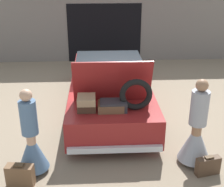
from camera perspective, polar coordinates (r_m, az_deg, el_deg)
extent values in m
plane|color=#7F705B|center=(8.47, -0.47, -2.51)|extent=(40.00, 40.00, 0.00)
cube|color=slate|center=(12.16, -1.42, 12.43)|extent=(12.00, 0.12, 2.80)
cube|color=black|center=(12.15, -1.40, 10.98)|extent=(2.80, 0.02, 2.20)
cube|color=maroon|center=(8.26, -0.48, 0.64)|extent=(1.97, 4.88, 0.65)
cube|color=#1E2328|center=(8.35, -0.59, 4.92)|extent=(1.73, 1.56, 0.46)
cylinder|color=black|center=(9.75, -6.26, 2.98)|extent=(0.18, 0.65, 0.65)
cylinder|color=black|center=(9.81, 4.47, 3.18)|extent=(0.18, 0.65, 0.65)
cylinder|color=black|center=(7.04, -7.43, -5.43)|extent=(0.18, 0.65, 0.65)
cylinder|color=black|center=(7.12, 7.44, -5.06)|extent=(0.18, 0.65, 0.65)
cube|color=silver|center=(6.18, 0.56, -10.16)|extent=(1.87, 0.10, 0.12)
cube|color=maroon|center=(6.57, 0.07, 2.16)|extent=(1.67, 0.34, 0.98)
cube|color=#473323|center=(6.39, -4.67, -2.46)|extent=(0.38, 0.28, 0.18)
cube|color=brown|center=(6.40, -0.23, -2.42)|extent=(0.53, 0.39, 0.16)
cube|color=#9E8460|center=(6.32, -4.71, -1.14)|extent=(0.37, 0.42, 0.15)
cube|color=#2D2D33|center=(6.39, 0.24, -2.23)|extent=(0.55, 0.36, 0.21)
torus|color=black|center=(6.33, 4.40, -0.22)|extent=(0.68, 0.12, 0.68)
cylinder|color=tan|center=(6.05, -14.31, -10.38)|extent=(0.17, 0.17, 0.81)
cone|color=slate|center=(6.03, -14.35, -10.06)|extent=(0.58, 0.58, 0.73)
cylinder|color=slate|center=(5.69, -15.03, -4.28)|extent=(0.30, 0.30, 0.64)
sphere|color=tan|center=(5.51, -15.48, -0.30)|extent=(0.22, 0.22, 0.22)
cylinder|color=#997051|center=(6.30, 14.94, -8.80)|extent=(0.18, 0.18, 0.85)
cone|color=#9399A3|center=(6.28, 14.98, -8.47)|extent=(0.63, 0.63, 0.76)
cylinder|color=#9399A3|center=(5.94, 15.68, -2.58)|extent=(0.33, 0.33, 0.67)
sphere|color=#997051|center=(5.77, 16.16, 1.44)|extent=(0.23, 0.23, 0.23)
cube|color=brown|center=(5.88, -16.43, -14.17)|extent=(0.50, 0.25, 0.41)
cube|color=#4C3823|center=(5.75, -16.68, -12.40)|extent=(0.18, 0.14, 0.02)
cube|color=#473323|center=(6.17, 17.12, -12.56)|extent=(0.48, 0.24, 0.36)
cube|color=#4C3823|center=(6.06, 17.35, -11.04)|extent=(0.18, 0.12, 0.02)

